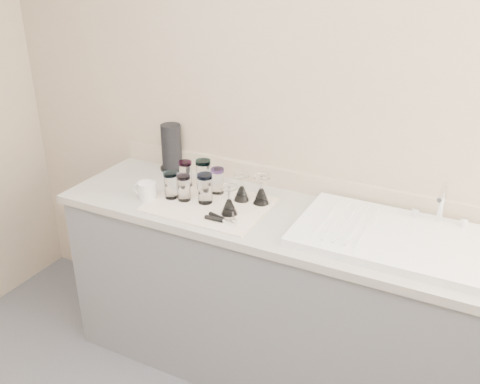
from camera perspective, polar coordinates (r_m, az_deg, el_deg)
The scene contains 16 objects.
room_envelope at distance 1.27m, azimuth -18.07°, elevation 1.81°, with size 3.54×3.50×2.52m.
counter_unit at distance 2.69m, azimuth 3.35°, elevation -10.85°, with size 2.06×0.62×0.90m.
sink_unit at distance 2.31m, azimuth 16.30°, elevation -4.67°, with size 0.82×0.50×0.22m.
dish_towel at distance 2.53m, azimuth -3.27°, elevation -1.32°, with size 0.55×0.42×0.01m, color white.
tumbler_teal at distance 2.70m, azimuth -5.81°, elevation 1.99°, with size 0.07×0.07×0.13m.
tumbler_cyan at distance 2.66m, azimuth -3.93°, elevation 1.91°, with size 0.08×0.08×0.15m.
tumbler_purple at distance 2.61m, azimuth -2.41°, elevation 1.22°, with size 0.06×0.06×0.13m.
tumbler_magenta at distance 2.58m, azimuth -7.39°, elevation 0.76°, with size 0.07×0.07×0.13m.
tumbler_blue at distance 2.55m, azimuth -6.01°, elevation 0.48°, with size 0.06×0.06×0.13m.
tumbler_lavender at distance 2.51m, azimuth -3.75°, elevation 0.41°, with size 0.07×0.07×0.14m.
goblet_back_left at distance 2.54m, azimuth 0.17°, elevation 0.08°, with size 0.08×0.08×0.14m.
goblet_back_right at distance 2.51m, azimuth 2.28°, elevation -0.21°, with size 0.08×0.08×0.14m.
goblet_front_left at distance 2.41m, azimuth -1.17°, elevation -1.36°, with size 0.08×0.08×0.14m.
can_opener at distance 2.37m, azimuth -1.99°, elevation -2.95°, with size 0.15×0.06×0.02m.
white_mug at distance 2.61m, azimuth -9.92°, elevation 0.11°, with size 0.12×0.09×0.09m.
paper_towel_roll at distance 2.92m, azimuth -7.32°, elevation 4.72°, with size 0.13×0.13×0.25m.
Camera 1 is at (0.85, -0.81, 2.03)m, focal length 40.00 mm.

